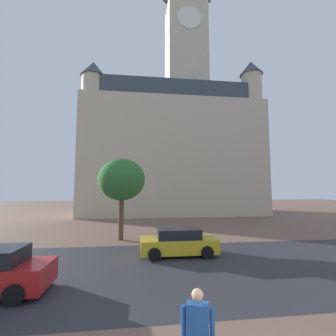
# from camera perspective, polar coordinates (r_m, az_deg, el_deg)

# --- Properties ---
(ground_plane) EXTENTS (120.00, 120.00, 0.00)m
(ground_plane) POSITION_cam_1_polar(r_m,az_deg,el_deg) (13.52, 1.98, -20.35)
(ground_plane) COLOR brown
(street_asphalt_strip) EXTENTS (120.00, 8.79, 0.00)m
(street_asphalt_strip) POSITION_cam_1_polar(r_m,az_deg,el_deg) (11.52, 3.81, -23.04)
(street_asphalt_strip) COLOR #2D2D33
(street_asphalt_strip) RESTS_ON ground_plane
(landmark_building) EXTENTS (25.03, 12.26, 37.27)m
(landmark_building) POSITION_cam_1_polar(r_m,az_deg,el_deg) (35.67, 1.55, 6.42)
(landmark_building) COLOR beige
(landmark_building) RESTS_ON ground_plane
(person_skater) EXTENTS (0.59, 0.37, 1.73)m
(person_skater) POSITION_cam_1_polar(r_m,az_deg,el_deg) (5.18, 7.32, -35.08)
(person_skater) COLOR #333338
(person_skater) RESTS_ON ground_plane
(car_yellow) EXTENTS (4.08, 1.94, 1.42)m
(car_yellow) POSITION_cam_1_polar(r_m,az_deg,el_deg) (13.20, 2.54, -17.67)
(car_yellow) COLOR gold
(car_yellow) RESTS_ON ground_plane
(tree_curb_far) EXTENTS (3.30, 3.30, 5.70)m
(tree_curb_far) POSITION_cam_1_polar(r_m,az_deg,el_deg) (16.94, -11.26, -2.87)
(tree_curb_far) COLOR brown
(tree_curb_far) RESTS_ON ground_plane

